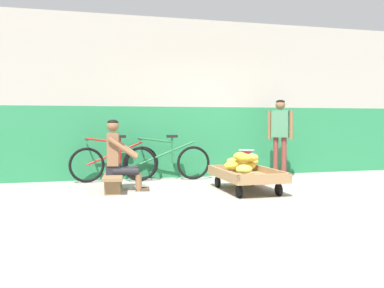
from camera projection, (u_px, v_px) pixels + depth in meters
name	position (u px, v px, depth m)	size (l,w,h in m)	color
ground_plane	(248.00, 198.00, 6.26)	(80.00, 80.00, 0.00)	#A39E93
back_wall	(199.00, 99.00, 8.70)	(16.00, 0.30, 3.12)	#287F4C
banana_cart	(246.00, 176.00, 6.81)	(0.85, 1.45, 0.36)	#99754C
banana_pile	(243.00, 162.00, 6.90)	(0.84, 1.37, 0.26)	gold
low_bench	(113.00, 178.00, 6.86)	(0.43, 1.13, 0.27)	olive
vendor_seated	(119.00, 155.00, 6.85)	(0.71, 0.54, 1.14)	brown
plastic_crate	(246.00, 174.00, 7.89)	(0.36, 0.28, 0.30)	gold
weighing_scale	(246.00, 157.00, 7.87)	(0.30, 0.30, 0.29)	#28282D
bicycle_near_left	(115.00, 162.00, 7.93)	(1.66, 0.48, 0.86)	black
bicycle_far_left	(167.00, 162.00, 8.06)	(1.66, 0.48, 0.86)	black
customer_adult	(280.00, 129.00, 8.37)	(0.42, 0.34, 1.53)	brown
shopping_bag	(263.00, 177.00, 7.61)	(0.18, 0.12, 0.24)	#D13D4C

